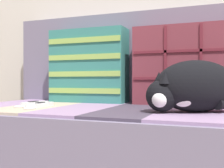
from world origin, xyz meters
The scene contains 7 objects.
couch centered at (0.00, 0.15, 0.20)m, with size 1.88×0.81×0.40m.
sofa_backrest centered at (0.00, 0.48, 0.64)m, with size 1.84×0.14×0.48m.
throw_pillow_quilted centered at (0.06, 0.33, 0.58)m, with size 0.47×0.14×0.37m.
throw_pillow_striped centered at (-0.44, 0.33, 0.59)m, with size 0.41×0.14×0.38m.
sleeping_cat centered at (0.12, 0.03, 0.48)m, with size 0.35×0.31×0.19m.
game_remote_near centered at (-0.51, 0.00, 0.40)m, with size 0.05×0.19×0.02m.
game_remote_far centered at (-0.58, 0.05, 0.40)m, with size 0.07×0.19×0.02m.
Camera 1 is at (0.21, -1.02, 0.51)m, focal length 45.00 mm.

